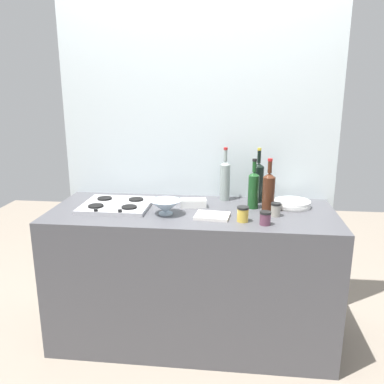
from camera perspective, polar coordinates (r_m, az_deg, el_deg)
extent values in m
plane|color=gray|center=(2.92, 0.00, -19.71)|extent=(6.00, 6.00, 0.00)
cube|color=#4C4C51|center=(2.69, 0.00, -11.81)|extent=(1.80, 0.70, 0.90)
cube|color=silver|center=(2.81, 0.86, 6.65)|extent=(1.90, 0.06, 2.51)
cube|color=#B2B2B7|center=(2.63, -10.76, -1.85)|extent=(0.43, 0.39, 0.02)
cylinder|color=black|center=(2.58, -13.63, -1.95)|extent=(0.10, 0.10, 0.01)
cylinder|color=black|center=(2.52, -9.00, -2.14)|extent=(0.10, 0.10, 0.01)
cylinder|color=black|center=(2.74, -12.42, -0.90)|extent=(0.10, 0.10, 0.01)
cylinder|color=black|center=(2.68, -8.03, -1.05)|extent=(0.10, 0.10, 0.01)
cylinder|color=black|center=(2.49, -13.63, -2.52)|extent=(0.02, 0.02, 0.02)
cylinder|color=black|center=(2.44, -10.29, -2.67)|extent=(0.02, 0.02, 0.02)
cylinder|color=white|center=(2.67, 14.17, -1.97)|extent=(0.23, 0.23, 0.01)
cylinder|color=white|center=(2.66, 14.16, -1.78)|extent=(0.23, 0.23, 0.01)
cylinder|color=white|center=(2.66, 14.07, -1.55)|extent=(0.23, 0.23, 0.01)
cylinder|color=white|center=(2.66, 14.20, -1.31)|extent=(0.23, 0.23, 0.01)
cylinder|color=#472314|center=(2.51, 10.90, -0.37)|extent=(0.08, 0.08, 0.22)
cone|color=#472314|center=(2.48, 11.04, 2.39)|extent=(0.08, 0.08, 0.03)
cylinder|color=#472314|center=(2.47, 11.10, 3.53)|extent=(0.03, 0.03, 0.07)
cylinder|color=#B21E1E|center=(2.46, 11.15, 4.55)|extent=(0.03, 0.03, 0.02)
cylinder|color=gray|center=(2.72, 4.74, 1.37)|extent=(0.07, 0.07, 0.25)
cone|color=gray|center=(2.69, 4.80, 4.17)|extent=(0.07, 0.07, 0.02)
cylinder|color=gray|center=(2.69, 4.83, 5.23)|extent=(0.02, 0.02, 0.08)
cylinder|color=#B21E1E|center=(2.68, 4.85, 6.22)|extent=(0.03, 0.03, 0.02)
cylinder|color=#19471E|center=(2.57, 8.79, 0.01)|extent=(0.07, 0.07, 0.21)
cone|color=#19471E|center=(2.54, 8.90, 2.61)|extent=(0.07, 0.07, 0.02)
cylinder|color=#19471E|center=(2.53, 8.94, 3.61)|extent=(0.03, 0.03, 0.07)
cylinder|color=black|center=(2.52, 8.98, 4.54)|extent=(0.03, 0.03, 0.02)
cylinder|color=black|center=(2.71, 9.43, 1.08)|extent=(0.07, 0.07, 0.24)
cone|color=black|center=(2.68, 9.55, 3.87)|extent=(0.07, 0.07, 0.03)
cylinder|color=black|center=(2.67, 9.60, 5.02)|extent=(0.02, 0.02, 0.08)
cylinder|color=gold|center=(2.66, 9.65, 6.08)|extent=(0.03, 0.03, 0.02)
cylinder|color=silver|center=(2.45, -3.81, -3.08)|extent=(0.09, 0.09, 0.01)
cone|color=silver|center=(2.43, -3.82, -2.08)|extent=(0.19, 0.19, 0.08)
cube|color=white|center=(2.59, 0.12, -1.57)|extent=(0.18, 0.11, 0.05)
cylinder|color=gold|center=(2.32, 7.28, -3.31)|extent=(0.07, 0.07, 0.08)
cylinder|color=black|center=(2.31, 7.32, -2.26)|extent=(0.07, 0.07, 0.01)
cylinder|color=#66384C|center=(2.29, 10.45, -3.85)|extent=(0.06, 0.06, 0.07)
cylinder|color=black|center=(2.28, 10.50, -2.92)|extent=(0.06, 0.06, 0.01)
cylinder|color=#9E998C|center=(2.45, 11.90, -2.61)|extent=(0.06, 0.06, 0.07)
cylinder|color=black|center=(2.44, 11.95, -1.68)|extent=(0.06, 0.06, 0.01)
cube|color=silver|center=(2.39, 2.93, -3.44)|extent=(0.22, 0.17, 0.02)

